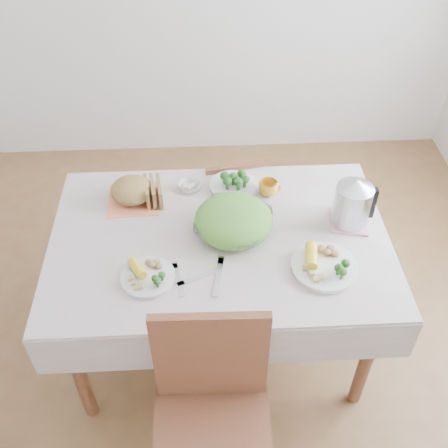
{
  "coord_description": "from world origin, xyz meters",
  "views": [
    {
      "loc": [
        -0.07,
        -1.65,
        2.39
      ],
      "look_at": [
        0.02,
        0.02,
        0.82
      ],
      "focal_mm": 42.0,
      "sensor_mm": 36.0,
      "label": 1
    }
  ],
  "objects_px": {
    "dining_table": "(220,292)",
    "salad_bowl": "(233,224)",
    "dinner_plate_left": "(148,277)",
    "dinner_plate_right": "(324,267)",
    "chair_near": "(212,443)",
    "chair_far": "(230,194)",
    "yellow_mug": "(268,188)",
    "electric_kettle": "(353,202)"
  },
  "relations": [
    {
      "from": "chair_far",
      "to": "dinner_plate_left",
      "type": "relative_size",
      "value": 3.52
    },
    {
      "from": "chair_near",
      "to": "chair_far",
      "type": "bearing_deg",
      "value": 85.26
    },
    {
      "from": "chair_near",
      "to": "chair_far",
      "type": "xyz_separation_m",
      "value": [
        0.15,
        1.44,
        0.0
      ]
    },
    {
      "from": "chair_near",
      "to": "electric_kettle",
      "type": "distance_m",
      "value": 1.15
    },
    {
      "from": "chair_near",
      "to": "chair_far",
      "type": "relative_size",
      "value": 1.24
    },
    {
      "from": "chair_far",
      "to": "dinner_plate_left",
      "type": "bearing_deg",
      "value": 55.15
    },
    {
      "from": "dining_table",
      "to": "chair_far",
      "type": "height_order",
      "value": "chair_far"
    },
    {
      "from": "yellow_mug",
      "to": "dinner_plate_left",
      "type": "bearing_deg",
      "value": -137.07
    },
    {
      "from": "chair_near",
      "to": "dinner_plate_left",
      "type": "bearing_deg",
      "value": 114.3
    },
    {
      "from": "dining_table",
      "to": "dinner_plate_left",
      "type": "relative_size",
      "value": 6.24
    },
    {
      "from": "dining_table",
      "to": "salad_bowl",
      "type": "bearing_deg",
      "value": 28.39
    },
    {
      "from": "dinner_plate_right",
      "to": "electric_kettle",
      "type": "height_order",
      "value": "electric_kettle"
    },
    {
      "from": "chair_near",
      "to": "dinner_plate_right",
      "type": "distance_m",
      "value": 0.82
    },
    {
      "from": "dinner_plate_right",
      "to": "electric_kettle",
      "type": "bearing_deg",
      "value": 59.06
    },
    {
      "from": "chair_near",
      "to": "dinner_plate_right",
      "type": "bearing_deg",
      "value": 50.99
    },
    {
      "from": "chair_near",
      "to": "yellow_mug",
      "type": "height_order",
      "value": "chair_near"
    },
    {
      "from": "dinner_plate_left",
      "to": "dinner_plate_right",
      "type": "xyz_separation_m",
      "value": [
        0.73,
        0.02,
        0.0
      ]
    },
    {
      "from": "dinner_plate_right",
      "to": "yellow_mug",
      "type": "xyz_separation_m",
      "value": [
        -0.18,
        0.5,
        0.03
      ]
    },
    {
      "from": "chair_near",
      "to": "chair_far",
      "type": "height_order",
      "value": "chair_near"
    },
    {
      "from": "chair_near",
      "to": "yellow_mug",
      "type": "bearing_deg",
      "value": 75.09
    },
    {
      "from": "salad_bowl",
      "to": "dinner_plate_left",
      "type": "relative_size",
      "value": 1.46
    },
    {
      "from": "dining_table",
      "to": "salad_bowl",
      "type": "distance_m",
      "value": 0.43
    },
    {
      "from": "dinner_plate_right",
      "to": "dinner_plate_left",
      "type": "bearing_deg",
      "value": -178.74
    },
    {
      "from": "salad_bowl",
      "to": "yellow_mug",
      "type": "relative_size",
      "value": 3.48
    },
    {
      "from": "chair_near",
      "to": "dinner_plate_left",
      "type": "xyz_separation_m",
      "value": [
        -0.24,
        0.56,
        0.31
      ]
    },
    {
      "from": "salad_bowl",
      "to": "dinner_plate_right",
      "type": "height_order",
      "value": "salad_bowl"
    },
    {
      "from": "dinner_plate_left",
      "to": "electric_kettle",
      "type": "xyz_separation_m",
      "value": [
        0.89,
        0.29,
        0.11
      ]
    },
    {
      "from": "electric_kettle",
      "to": "salad_bowl",
      "type": "bearing_deg",
      "value": 169.81
    },
    {
      "from": "salad_bowl",
      "to": "electric_kettle",
      "type": "distance_m",
      "value": 0.53
    },
    {
      "from": "salad_bowl",
      "to": "chair_far",
      "type": "bearing_deg",
      "value": 87.7
    },
    {
      "from": "dinner_plate_left",
      "to": "yellow_mug",
      "type": "xyz_separation_m",
      "value": [
        0.55,
        0.51,
        0.03
      ]
    },
    {
      "from": "dinner_plate_right",
      "to": "yellow_mug",
      "type": "relative_size",
      "value": 2.97
    },
    {
      "from": "chair_near",
      "to": "dinner_plate_left",
      "type": "height_order",
      "value": "chair_near"
    },
    {
      "from": "chair_near",
      "to": "yellow_mug",
      "type": "relative_size",
      "value": 10.4
    },
    {
      "from": "chair_near",
      "to": "dinner_plate_right",
      "type": "relative_size",
      "value": 3.5
    },
    {
      "from": "salad_bowl",
      "to": "yellow_mug",
      "type": "bearing_deg",
      "value": 53.51
    },
    {
      "from": "dinner_plate_left",
      "to": "yellow_mug",
      "type": "distance_m",
      "value": 0.75
    },
    {
      "from": "chair_near",
      "to": "dinner_plate_right",
      "type": "height_order",
      "value": "chair_near"
    },
    {
      "from": "dining_table",
      "to": "chair_near",
      "type": "distance_m",
      "value": 0.8
    },
    {
      "from": "dinner_plate_right",
      "to": "yellow_mug",
      "type": "height_order",
      "value": "yellow_mug"
    },
    {
      "from": "yellow_mug",
      "to": "electric_kettle",
      "type": "relative_size",
      "value": 0.41
    },
    {
      "from": "dinner_plate_left",
      "to": "dinner_plate_right",
      "type": "bearing_deg",
      "value": 1.26
    }
  ]
}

